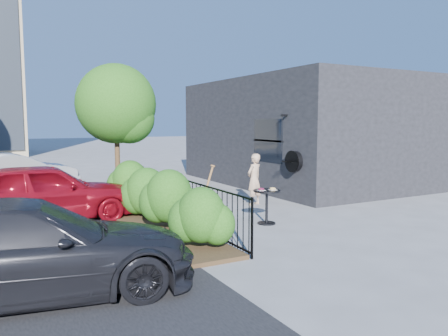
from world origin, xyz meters
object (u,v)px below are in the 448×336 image
shovel (203,200)px  car_silver (15,173)px  car_red (45,192)px  patio_tree (119,109)px  woman (254,179)px  car_darkgrey (25,249)px  cafe_table (267,201)px

shovel → car_silver: size_ratio=0.36×
car_red → car_silver: bearing=4.0°
shovel → patio_tree: bearing=106.4°
woman → car_darkgrey: woman is taller
shovel → car_red: size_ratio=0.34×
patio_tree → shovel: size_ratio=2.68×
shovel → car_red: (-3.08, 2.33, 0.08)m
woman → shovel: 3.10m
cafe_table → car_red: 5.30m
car_red → car_silver: 5.35m
cafe_table → shovel: bearing=167.1°
cafe_table → car_red: size_ratio=0.20×
cafe_table → car_silver: bearing=121.6°
shovel → car_darkgrey: size_ratio=0.32×
patio_tree → car_darkgrey: size_ratio=0.85×
patio_tree → cafe_table: 4.93m
cafe_table → car_silver: (-4.93, 8.01, 0.11)m
woman → car_red: bearing=-27.3°
shovel → car_darkgrey: 4.53m
cafe_table → car_silver: car_silver is taller
cafe_table → car_darkgrey: 5.72m
cafe_table → car_red: bearing=149.7°
woman → car_silver: 8.35m
car_darkgrey → car_silver: bearing=5.2°
patio_tree → car_red: bearing=-154.9°
patio_tree → shovel: (0.98, -3.32, -2.12)m
patio_tree → car_darkgrey: (-2.87, -5.69, -2.09)m
car_silver → car_darkgrey: (-0.40, -10.05, 0.00)m
patio_tree → car_red: patio_tree is taller
patio_tree → car_silver: bearing=119.5°
cafe_table → car_red: (-4.57, 2.67, 0.17)m
cafe_table → shovel: (-1.49, 0.34, 0.09)m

